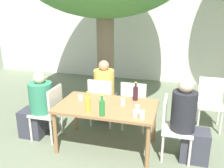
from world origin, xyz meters
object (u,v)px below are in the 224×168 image
at_px(drinking_glass_0, 142,115).
at_px(drinking_glass_1, 123,102).
at_px(drinking_glass_3, 135,113).
at_px(drinking_glass_4, 81,97).
at_px(person_seated_0, 37,108).
at_px(patio_chair_4, 210,100).
at_px(drinking_glass_2, 137,109).
at_px(oil_cruet_1, 88,104).
at_px(person_seated_1, 189,124).
at_px(patio_chair_3, 134,102).
at_px(person_seated_2, 105,94).
at_px(patio_chair_1, 172,124).
at_px(wine_bottle_0, 136,93).
at_px(dining_table_front, 107,110).
at_px(patio_chair_0, 50,110).
at_px(green_bottle_2, 102,108).
at_px(patio_chair_2, 102,99).

height_order(drinking_glass_0, drinking_glass_1, drinking_glass_0).
xyz_separation_m(drinking_glass_3, drinking_glass_4, (-0.97, 0.38, -0.01)).
height_order(drinking_glass_0, drinking_glass_4, drinking_glass_0).
bearing_deg(person_seated_0, patio_chair_4, 112.57).
bearing_deg(patio_chair_4, drinking_glass_2, -130.53).
relative_size(person_seated_0, oil_cruet_1, 3.73).
distance_m(person_seated_1, drinking_glass_0, 0.74).
xyz_separation_m(patio_chair_3, person_seated_1, (0.92, -0.69, 0.04)).
xyz_separation_m(person_seated_1, person_seated_2, (-1.53, 0.92, -0.01)).
xyz_separation_m(patio_chair_4, person_seated_2, (-1.93, -0.27, 0.03)).
distance_m(patio_chair_4, drinking_glass_2, 1.75).
bearing_deg(drinking_glass_4, patio_chair_3, 37.07).
relative_size(patio_chair_1, wine_bottle_0, 2.98).
height_order(dining_table_front, drinking_glass_1, drinking_glass_1).
height_order(patio_chair_0, patio_chair_1, same).
bearing_deg(person_seated_0, dining_table_front, 90.00).
relative_size(wine_bottle_0, drinking_glass_2, 2.81).
distance_m(patio_chair_0, drinking_glass_1, 1.26).
height_order(green_bottle_2, drinking_glass_0, green_bottle_2).
relative_size(oil_cruet_1, drinking_glass_1, 3.01).
relative_size(person_seated_0, person_seated_1, 0.93).
distance_m(patio_chair_4, person_seated_0, 3.09).
distance_m(drinking_glass_0, drinking_glass_3, 0.11).
xyz_separation_m(dining_table_front, patio_chair_0, (-1.00, 0.00, -0.12)).
xyz_separation_m(patio_chair_1, drinking_glass_4, (-1.47, 0.10, 0.24)).
xyz_separation_m(person_seated_2, drinking_glass_1, (0.54, -0.84, 0.22)).
bearing_deg(drinking_glass_2, wine_bottle_0, 103.88).
bearing_deg(person_seated_2, person_seated_0, 44.71).
xyz_separation_m(patio_chair_2, patio_chair_3, (0.61, 0.00, 0.00)).
bearing_deg(patio_chair_4, dining_table_front, -143.85).
distance_m(patio_chair_1, person_seated_2, 1.59).
height_order(green_bottle_2, drinking_glass_2, green_bottle_2).
height_order(patio_chair_1, person_seated_1, person_seated_1).
xyz_separation_m(drinking_glass_1, drinking_glass_3, (0.26, -0.36, 0.00)).
relative_size(green_bottle_2, drinking_glass_3, 3.05).
bearing_deg(drinking_glass_3, patio_chair_2, 129.42).
relative_size(patio_chair_1, person_seated_0, 0.79).
relative_size(dining_table_front, drinking_glass_0, 13.36).
xyz_separation_m(patio_chair_2, oil_cruet_1, (0.12, -1.00, 0.31)).
distance_m(dining_table_front, patio_chair_1, 1.00).
bearing_deg(green_bottle_2, drinking_glass_0, 6.66).
distance_m(patio_chair_4, green_bottle_2, 2.25).
xyz_separation_m(patio_chair_0, person_seated_0, (-0.24, -0.00, -0.00)).
distance_m(person_seated_0, oil_cruet_1, 1.14).
height_order(patio_chair_3, patio_chair_4, same).
bearing_deg(person_seated_0, drinking_glass_0, 80.17).
height_order(patio_chair_2, person_seated_1, person_seated_1).
distance_m(drinking_glass_0, drinking_glass_1, 0.54).
height_order(patio_chair_3, wine_bottle_0, wine_bottle_0).
height_order(patio_chair_0, person_seated_2, person_seated_2).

